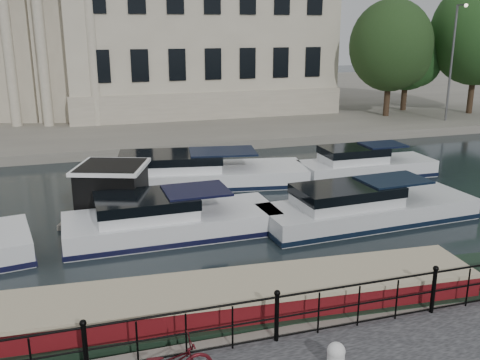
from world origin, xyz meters
name	(u,v)px	position (x,y,z in m)	size (l,w,h in m)	color
ground_plane	(245,312)	(0.00, 0.00, 0.00)	(160.00, 160.00, 0.00)	black
far_bank	(116,103)	(0.00, 39.00, 0.28)	(120.00, 42.00, 0.55)	#6B665B
railing	(277,314)	(0.00, -2.25, 1.20)	(24.14, 0.14, 1.22)	black
civic_building	(102,28)	(-1.00, 34.71, 7.04)	(53.55, 31.84, 16.85)	#ADA38C
mooring_bollard	(336,356)	(0.80, -3.51, 0.81)	(0.49, 0.49, 0.55)	silver
narrowboat	(221,316)	(-0.82, -0.61, 0.37)	(16.40, 3.26, 1.59)	black
harbour_hut	(113,195)	(-2.65, 8.29, 0.95)	(4.22, 3.88, 2.23)	#6B665B
cabin_cruisers	(189,206)	(0.22, 7.77, 0.37)	(27.84, 10.95, 1.99)	white
trees	(440,44)	(23.17, 23.53, 5.84)	(13.59, 9.17, 10.06)	black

